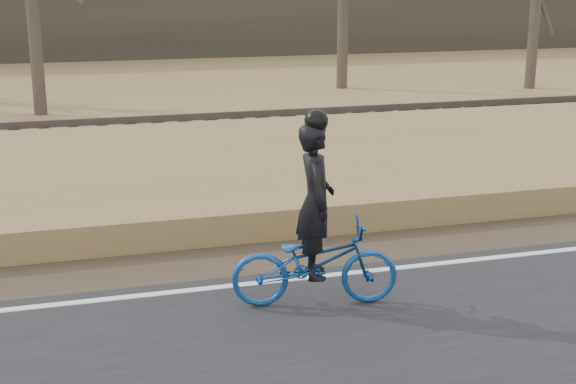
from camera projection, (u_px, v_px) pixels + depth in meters
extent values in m
plane|color=olive|center=(206.00, 300.00, 9.40)|extent=(120.00, 120.00, 0.00)
cube|color=silver|center=(203.00, 289.00, 9.57)|extent=(120.00, 0.12, 0.01)
cube|color=#473A2B|center=(189.00, 264.00, 10.51)|extent=(120.00, 1.60, 0.04)
cube|color=olive|center=(159.00, 192.00, 13.23)|extent=(120.00, 5.00, 0.44)
cube|color=slate|center=(135.00, 146.00, 16.75)|extent=(120.00, 3.00, 0.45)
cube|color=black|center=(134.00, 133.00, 16.67)|extent=(120.00, 2.40, 0.14)
cube|color=brown|center=(138.00, 132.00, 15.97)|extent=(120.00, 0.07, 0.15)
cube|color=brown|center=(130.00, 120.00, 17.30)|extent=(120.00, 0.07, 0.15)
imported|color=navy|center=(315.00, 263.00, 9.02)|extent=(1.97, 1.00, 0.99)
imported|color=black|center=(316.00, 201.00, 8.83)|extent=(0.53, 0.70, 1.74)
sphere|color=black|center=(316.00, 121.00, 8.60)|extent=(0.26, 0.26, 0.26)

